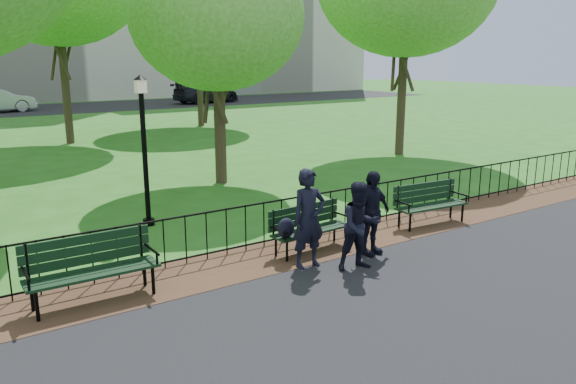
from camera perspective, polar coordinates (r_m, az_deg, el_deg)
ground at (r=9.63m, az=7.00°, el=-8.19°), size 120.00×120.00×0.00m
asphalt_path at (r=7.66m, az=24.52°, el=-15.36°), size 60.00×9.20×0.01m
dirt_strip at (r=10.72m, az=1.72°, el=-5.70°), size 60.00×1.60×0.01m
far_street at (r=42.26m, az=-26.14°, el=7.43°), size 70.00×9.00×0.01m
iron_fence at (r=10.96m, az=0.21°, el=-2.59°), size 24.06×0.06×1.00m
park_bench_main at (r=10.29m, az=1.35°, el=-3.32°), size 1.69×0.61×0.94m
park_bench_left_a at (r=8.82m, az=-19.44°, el=-6.69°), size 1.91×0.61×1.08m
park_bench_right_a at (r=12.49m, az=14.12°, el=-0.71°), size 1.76×0.68×0.98m
lamppost at (r=12.17m, az=-14.40°, el=4.60°), size 0.29×0.29×3.20m
tree_near_e at (r=16.02m, az=-7.25°, el=17.32°), size 4.78×4.78×6.66m
person_left at (r=9.57m, az=2.12°, el=-2.71°), size 0.66×0.46×1.72m
person_mid at (r=9.56m, az=7.34°, el=-3.45°), size 0.81×0.55×1.53m
person_right at (r=10.29m, az=8.43°, el=-2.14°), size 0.94×0.45×1.56m
sedan_dark at (r=44.89m, az=-8.29°, el=9.96°), size 5.68×3.04×1.56m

